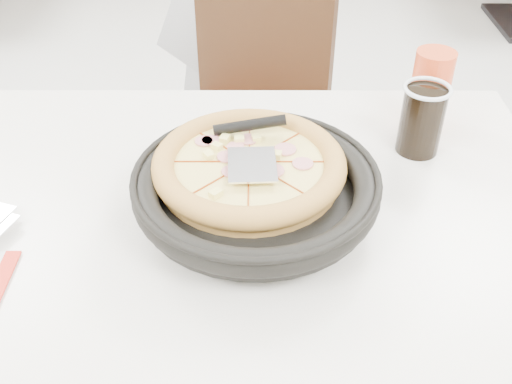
{
  "coord_description": "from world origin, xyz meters",
  "views": [
    {
      "loc": [
        0.21,
        -0.95,
        1.41
      ],
      "look_at": [
        0.21,
        -0.17,
        0.8
      ],
      "focal_mm": 42.0,
      "sensor_mm": 36.0,
      "label": 1
    }
  ],
  "objects_px": {
    "main_table": "(233,335)",
    "pizza_pan": "(256,196)",
    "chair_far": "(238,136)",
    "red_cup": "(430,89)",
    "pizza": "(249,172)",
    "cola_glass": "(421,121)"
  },
  "relations": [
    {
      "from": "cola_glass",
      "to": "main_table",
      "type": "bearing_deg",
      "value": -156.78
    },
    {
      "from": "main_table",
      "to": "red_cup",
      "type": "xyz_separation_m",
      "value": [
        0.4,
        0.26,
        0.45
      ]
    },
    {
      "from": "pizza",
      "to": "red_cup",
      "type": "xyz_separation_m",
      "value": [
        0.36,
        0.26,
        0.02
      ]
    },
    {
      "from": "chair_far",
      "to": "cola_glass",
      "type": "distance_m",
      "value": 0.7
    },
    {
      "from": "chair_far",
      "to": "pizza",
      "type": "bearing_deg",
      "value": 116.95
    },
    {
      "from": "chair_far",
      "to": "cola_glass",
      "type": "height_order",
      "value": "chair_far"
    },
    {
      "from": "chair_far",
      "to": "red_cup",
      "type": "distance_m",
      "value": 0.66
    },
    {
      "from": "pizza_pan",
      "to": "cola_glass",
      "type": "relative_size",
      "value": 2.97
    },
    {
      "from": "chair_far",
      "to": "red_cup",
      "type": "relative_size",
      "value": 5.94
    },
    {
      "from": "main_table",
      "to": "pizza_pan",
      "type": "distance_m",
      "value": 0.42
    },
    {
      "from": "pizza_pan",
      "to": "pizza",
      "type": "distance_m",
      "value": 0.05
    },
    {
      "from": "main_table",
      "to": "red_cup",
      "type": "distance_m",
      "value": 0.66
    },
    {
      "from": "cola_glass",
      "to": "pizza",
      "type": "bearing_deg",
      "value": -154.09
    },
    {
      "from": "main_table",
      "to": "pizza",
      "type": "xyz_separation_m",
      "value": [
        0.04,
        -0.0,
        0.44
      ]
    },
    {
      "from": "chair_far",
      "to": "pizza",
      "type": "relative_size",
      "value": 3.07
    },
    {
      "from": "chair_far",
      "to": "red_cup",
      "type": "height_order",
      "value": "chair_far"
    },
    {
      "from": "main_table",
      "to": "cola_glass",
      "type": "relative_size",
      "value": 9.23
    },
    {
      "from": "main_table",
      "to": "cola_glass",
      "type": "height_order",
      "value": "cola_glass"
    },
    {
      "from": "pizza_pan",
      "to": "red_cup",
      "type": "height_order",
      "value": "red_cup"
    },
    {
      "from": "chair_far",
      "to": "pizza_pan",
      "type": "height_order",
      "value": "chair_far"
    },
    {
      "from": "main_table",
      "to": "cola_glass",
      "type": "bearing_deg",
      "value": 23.22
    },
    {
      "from": "pizza",
      "to": "main_table",
      "type": "bearing_deg",
      "value": 175.8
    }
  ]
}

